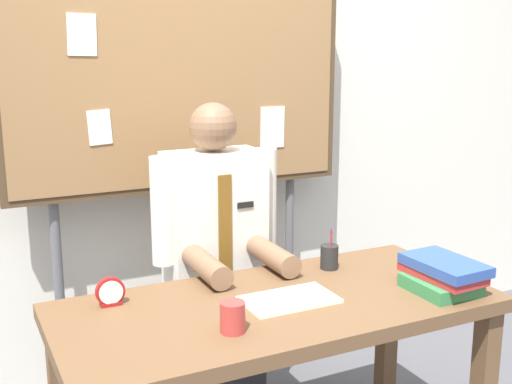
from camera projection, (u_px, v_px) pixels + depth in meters
back_wall at (167, 102)px, 3.09m from camera, size 6.40×0.08×2.70m
desk at (277, 329)px, 2.25m from camera, size 1.52×0.69×0.76m
person at (216, 280)px, 2.74m from camera, size 0.55×0.56×1.39m
bulletin_board at (181, 88)px, 2.89m from camera, size 1.59×0.09×1.94m
book_stack at (442, 275)px, 2.31m from camera, size 0.22×0.30×0.12m
open_notebook at (289, 300)px, 2.22m from camera, size 0.32×0.19×0.01m
desk_clock at (110, 293)px, 2.18m from camera, size 0.10×0.04×0.10m
coffee_mug at (233, 317)px, 1.98m from camera, size 0.08×0.08×0.10m
pen_holder at (329, 257)px, 2.54m from camera, size 0.07×0.07×0.16m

